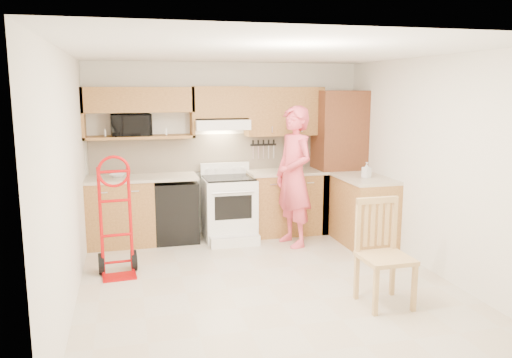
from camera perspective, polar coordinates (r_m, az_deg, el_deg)
name	(u,v)px	position (r m, az deg, el deg)	size (l,w,h in m)	color
floor	(267,286)	(5.75, 1.26, -11.83)	(4.00, 4.50, 0.02)	#BDAE93
ceiling	(268,51)	(5.34, 1.37, 14.11)	(4.00, 4.50, 0.02)	white
wall_back	(227,149)	(7.58, -3.30, 3.38)	(4.00, 0.02, 2.50)	silver
wall_front	(363,230)	(3.33, 11.88, -5.56)	(4.00, 0.02, 2.50)	silver
wall_left	(67,182)	(5.24, -20.37, -0.27)	(0.02, 4.50, 2.50)	silver
wall_right	(435,166)	(6.25, 19.37, 1.38)	(0.02, 4.50, 2.50)	silver
backsplash	(227,152)	(7.56, -3.26, 2.99)	(3.92, 0.03, 0.55)	beige
lower_cab_left	(121,212)	(7.28, -14.83, -3.62)	(0.90, 0.60, 0.90)	#B2833F
dishwasher	(176,211)	(7.31, -8.93, -3.54)	(0.60, 0.60, 0.85)	black
lower_cab_right	(286,203)	(7.63, 3.35, -2.68)	(1.14, 0.60, 0.90)	#B2833F
countertop_left	(142,178)	(7.19, -12.61, 0.12)	(1.50, 0.63, 0.04)	#BFAC8E
countertop_right	(286,172)	(7.54, 3.39, 0.81)	(1.14, 0.63, 0.04)	#BFAC8E
cab_return_right	(364,212)	(7.22, 11.90, -3.61)	(0.60, 1.00, 0.90)	#B2833F
countertop_return	(365,178)	(7.13, 12.04, 0.06)	(0.63, 1.00, 0.04)	#BFAC8E
pantry_tall	(338,161)	(7.80, 9.15, 1.98)	(0.70, 0.60, 2.10)	brown
upper_cab_left	(138,100)	(7.22, -12.98, 8.62)	(1.50, 0.33, 0.34)	#B2833F
upper_shelf_mw	(140,137)	(7.25, -12.82, 4.59)	(1.50, 0.33, 0.04)	#B2833F
upper_cab_center	(220,102)	(7.34, -4.02, 8.55)	(0.76, 0.33, 0.44)	#B2833F
upper_cab_right	(284,111)	(7.57, 3.15, 7.55)	(1.14, 0.33, 0.70)	#B2833F
range_hood	(221,124)	(7.29, -3.89, 6.11)	(0.76, 0.46, 0.14)	white
knife_strip	(263,149)	(7.65, 0.83, 3.39)	(0.40, 0.05, 0.29)	black
microwave	(131,125)	(7.24, -13.77, 5.88)	(0.54, 0.36, 0.30)	black
range	(230,203)	(7.26, -2.94, -2.69)	(0.72, 0.95, 1.06)	white
person	(294,177)	(6.94, 4.25, 0.27)	(0.70, 0.46, 1.91)	#E0495A
hand_truck	(116,222)	(6.05, -15.31, -4.69)	(0.49, 0.45, 1.26)	#B3080A
dining_chair	(386,254)	(5.24, 14.27, -8.12)	(0.47, 0.52, 1.06)	tan
soap_bottle	(367,170)	(7.07, 12.23, 1.00)	(0.09, 0.10, 0.21)	white
bowl	(118,176)	(7.18, -15.15, 0.37)	(0.21, 0.21, 0.05)	white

